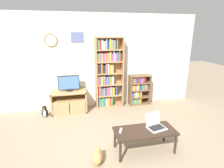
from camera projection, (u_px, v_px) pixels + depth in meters
name	position (u px, v px, depth m)	size (l,w,h in m)	color
ground_plane	(115.00, 154.00, 3.13)	(18.00, 18.00, 0.00)	gray
wall_back	(97.00, 62.00, 4.89)	(5.84, 0.09, 2.60)	beige
tv_stand	(69.00, 102.00, 4.73)	(0.92, 0.48, 0.59)	tan
television	(69.00, 83.00, 4.62)	(0.56, 0.18, 0.42)	black
bookshelf_tall	(108.00, 73.00, 4.89)	(0.78, 0.25, 1.99)	#9E754C
bookshelf_short	(138.00, 89.00, 5.22)	(0.63, 0.28, 0.90)	brown
coffee_table	(145.00, 132.00, 3.13)	(1.10, 0.48, 0.42)	#332319
laptop	(155.00, 124.00, 3.19)	(0.37, 0.35, 0.26)	silver
remote_near_laptop	(121.00, 131.00, 3.08)	(0.11, 0.16, 0.02)	#99999E
cat	(98.00, 157.00, 2.90)	(0.23, 0.53, 0.25)	#B78447
penguin_figurine	(45.00, 112.00, 4.47)	(0.17, 0.15, 0.31)	black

